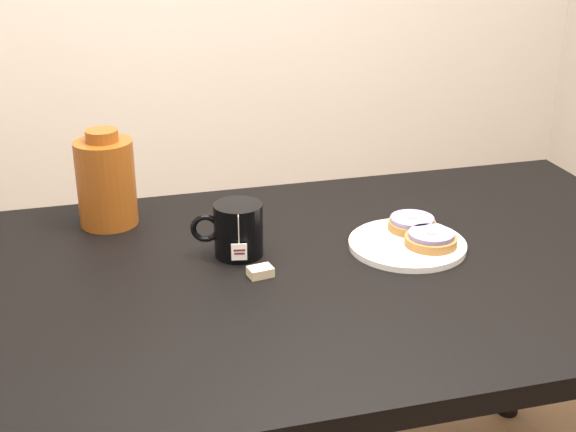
{
  "coord_description": "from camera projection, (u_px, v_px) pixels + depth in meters",
  "views": [
    {
      "loc": [
        -0.48,
        -1.3,
        1.43
      ],
      "look_at": [
        -0.09,
        0.12,
        0.81
      ],
      "focal_mm": 50.0,
      "sensor_mm": 36.0,
      "label": 1
    }
  ],
  "objects": [
    {
      "name": "bagel_back",
      "position": [
        412.0,
        224.0,
        1.65
      ],
      "size": [
        0.13,
        0.13,
        0.03
      ],
      "color": "brown",
      "rests_on": "plate"
    },
    {
      "name": "teabag_pouch",
      "position": [
        260.0,
        272.0,
        1.49
      ],
      "size": [
        0.05,
        0.04,
        0.02
      ],
      "primitive_type": "cube",
      "rotation": [
        0.0,
        0.0,
        0.17
      ],
      "color": "#C6B793",
      "rests_on": "table"
    },
    {
      "name": "plate",
      "position": [
        407.0,
        244.0,
        1.6
      ],
      "size": [
        0.23,
        0.23,
        0.02
      ],
      "color": "white",
      "rests_on": "table"
    },
    {
      "name": "bagel_package",
      "position": [
        106.0,
        181.0,
        1.68
      ],
      "size": [
        0.13,
        0.13,
        0.21
      ],
      "rotation": [
        0.0,
        0.0,
        -0.05
      ],
      "color": "#5F290C",
      "rests_on": "table"
    },
    {
      "name": "bagel_front",
      "position": [
        431.0,
        239.0,
        1.58
      ],
      "size": [
        0.13,
        0.13,
        0.03
      ],
      "color": "brown",
      "rests_on": "plate"
    },
    {
      "name": "mug",
      "position": [
        237.0,
        229.0,
        1.55
      ],
      "size": [
        0.15,
        0.11,
        0.11
      ],
      "rotation": [
        0.0,
        0.0,
        -0.19
      ],
      "color": "black",
      "rests_on": "table"
    },
    {
      "name": "table",
      "position": [
        350.0,
        301.0,
        1.57
      ],
      "size": [
        1.4,
        0.9,
        0.75
      ],
      "color": "black",
      "rests_on": "ground_plane"
    }
  ]
}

